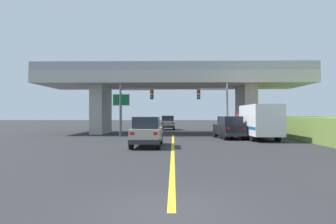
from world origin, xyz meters
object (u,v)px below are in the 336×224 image
at_px(sedan_oncoming, 168,123).
at_px(traffic_signal_farside, 132,102).
at_px(suv_lead, 147,132).
at_px(traffic_signal_nearside, 217,102).
at_px(box_truck, 257,121).
at_px(highway_sign, 121,104).
at_px(suv_crossing, 229,127).

height_order(sedan_oncoming, traffic_signal_farside, traffic_signal_farside).
bearing_deg(traffic_signal_farside, sedan_oncoming, 75.30).
xyz_separation_m(suv_lead, traffic_signal_nearside, (5.97, 8.34, 2.34)).
xyz_separation_m(box_truck, traffic_signal_nearside, (-3.23, 2.39, 1.76)).
xyz_separation_m(suv_lead, traffic_signal_farside, (-2.32, 8.86, 2.37)).
height_order(suv_lead, sedan_oncoming, same).
bearing_deg(highway_sign, traffic_signal_nearside, -15.39).
distance_m(suv_lead, traffic_signal_nearside, 10.52).
bearing_deg(traffic_signal_farside, suv_crossing, -15.04).
bearing_deg(traffic_signal_nearside, sedan_oncoming, 110.72).
height_order(box_truck, highway_sign, highway_sign).
height_order(suv_lead, highway_sign, highway_sign).
relative_size(traffic_signal_farside, highway_sign, 1.15).
xyz_separation_m(suv_crossing, sedan_oncoming, (-5.80, 15.09, 0.00)).
bearing_deg(sedan_oncoming, traffic_signal_farside, -104.70).
bearing_deg(suv_crossing, sedan_oncoming, 104.54).
relative_size(suv_crossing, sedan_oncoming, 0.94).
height_order(traffic_signal_nearside, highway_sign, traffic_signal_nearside).
height_order(suv_crossing, highway_sign, highway_sign).
relative_size(box_truck, sedan_oncoming, 1.58).
relative_size(sedan_oncoming, highway_sign, 1.04).
relative_size(suv_lead, traffic_signal_farside, 0.86).
bearing_deg(suv_lead, suv_crossing, 43.31).
distance_m(box_truck, sedan_oncoming, 17.60).
bearing_deg(suv_lead, box_truck, 32.87).
xyz_separation_m(suv_crossing, traffic_signal_farside, (-9.12, 2.45, 2.37)).
height_order(suv_crossing, sedan_oncoming, same).
distance_m(suv_lead, suv_crossing, 9.34).
bearing_deg(suv_crossing, traffic_signal_farside, 158.48).
bearing_deg(traffic_signal_nearside, highway_sign, 164.61).
distance_m(traffic_signal_farside, highway_sign, 2.64).
height_order(suv_crossing, traffic_signal_nearside, traffic_signal_nearside).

